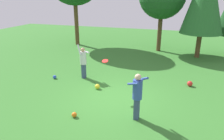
% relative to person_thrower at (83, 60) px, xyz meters
% --- Properties ---
extents(ground_plane, '(40.00, 40.00, 0.00)m').
position_rel_person_thrower_xyz_m(ground_plane, '(2.27, -1.77, -1.00)').
color(ground_plane, '#387A2D').
extents(person_thrower, '(0.68, 0.68, 1.86)m').
position_rel_person_thrower_xyz_m(person_thrower, '(0.00, 0.00, 0.00)').
color(person_thrower, '#38476B').
rests_on(person_thrower, ground_plane).
extents(person_catcher, '(0.76, 0.75, 1.74)m').
position_rel_person_thrower_xyz_m(person_catcher, '(3.54, -3.09, 0.04)').
color(person_catcher, '#38476B').
rests_on(person_catcher, ground_plane).
extents(frisbee, '(0.30, 0.30, 0.10)m').
position_rel_person_thrower_xyz_m(frisbee, '(1.80, -1.56, 0.58)').
color(frisbee, red).
extents(ball_blue, '(0.19, 0.19, 0.19)m').
position_rel_person_thrower_xyz_m(ball_blue, '(-1.45, -0.61, -0.91)').
color(ball_blue, blue).
rests_on(ball_blue, ground_plane).
extents(ball_orange, '(0.19, 0.19, 0.19)m').
position_rel_person_thrower_xyz_m(ball_orange, '(1.33, -3.70, -0.91)').
color(ball_orange, orange).
rests_on(ball_orange, ground_plane).
extents(ball_yellow, '(0.24, 0.24, 0.24)m').
position_rel_person_thrower_xyz_m(ball_yellow, '(1.22, -1.12, -0.88)').
color(ball_yellow, yellow).
rests_on(ball_yellow, ground_plane).
extents(ball_red, '(0.27, 0.27, 0.27)m').
position_rel_person_thrower_xyz_m(ball_red, '(5.46, 0.58, -0.87)').
color(ball_red, red).
rests_on(ball_red, ground_plane).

